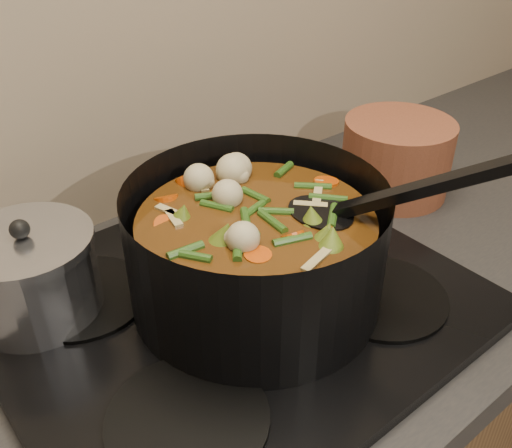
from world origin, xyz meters
TOP-DOWN VIEW (x-y plane):
  - stovetop at (0.00, 1.93)m, footprint 0.62×0.54m
  - stockpot at (0.03, 1.91)m, footprint 0.41×0.45m
  - saucepan at (-0.21, 2.08)m, footprint 0.17×0.17m
  - terracotta_crock at (0.43, 2.01)m, footprint 0.23×0.23m

SIDE VIEW (x-z plane):
  - stovetop at x=0.00m, z-range 0.91..0.93m
  - terracotta_crock at x=0.43m, z-range 0.91..1.05m
  - saucepan at x=-0.21m, z-range 0.92..1.06m
  - stockpot at x=0.03m, z-range 0.88..1.13m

